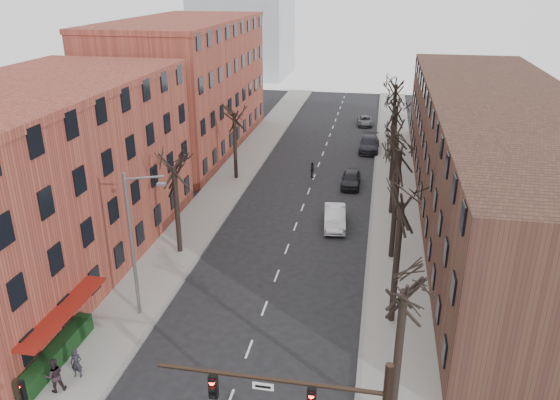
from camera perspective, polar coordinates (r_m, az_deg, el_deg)
The scene contains 23 objects.
sidewalk_left at distance 55.79m, azimuth -4.73°, elevation 2.66°, with size 4.00×90.00×0.15m, color gray.
sidewalk_right at distance 54.00m, azimuth 11.90°, elevation 1.56°, with size 4.00×90.00×0.15m, color gray.
building_left_near at distance 39.88m, azimuth -23.87°, elevation 1.66°, with size 12.00×26.00×12.00m, color brown.
building_left_far at distance 64.68m, azimuth -9.82°, elevation 11.52°, with size 12.00×28.00×14.00m, color brown.
building_right at distance 48.67m, azimuth 21.87°, elevation 4.25°, with size 12.00×50.00×10.00m, color #492F22.
awning_left at distance 32.58m, azimuth -21.00°, elevation -14.60°, with size 1.20×7.00×0.15m, color maroon.
hedge at distance 31.59m, azimuth -22.26°, elevation -14.63°, with size 0.80×6.00×1.00m, color #123414.
tree_right_b at distance 33.43m, azimuth 11.51°, elevation -12.36°, with size 5.20×5.20×10.80m, color black, non-canonical shape.
tree_right_c at distance 40.30m, azimuth 11.49°, elevation -5.94°, with size 5.20×5.20×11.60m, color black, non-canonical shape.
tree_right_d at distance 47.52m, azimuth 11.48°, elevation -1.43°, with size 5.20×5.20×10.00m, color black, non-canonical shape.
tree_right_e at distance 54.95m, azimuth 11.47°, elevation 1.88°, with size 5.20×5.20×10.80m, color black, non-canonical shape.
tree_right_f at distance 62.53m, azimuth 11.46°, elevation 4.40°, with size 5.20×5.20×11.60m, color black, non-canonical shape.
tree_left_a at distance 40.88m, azimuth -10.37°, elevation -5.41°, with size 5.20×5.20×9.50m, color black, non-canonical shape.
tree_left_b at distance 54.80m, azimuth -4.60°, elevation 2.21°, with size 5.20×5.20×9.50m, color black, non-canonical shape.
streetlight at distance 31.92m, azimuth -14.98°, elevation -4.04°, with size 2.45×0.22×9.03m.
silver_sedan at distance 44.19m, azimuth 5.74°, elevation -1.82°, with size 1.67×4.78×1.57m, color silver.
parked_car_near at distance 52.91m, azimuth 7.42°, elevation 2.21°, with size 1.77×4.39×1.50m, color black.
parked_car_mid at distance 64.28m, azimuth 9.31°, elevation 5.78°, with size 2.22×5.47×1.59m, color black.
parked_car_far at distance 75.83m, azimuth 8.86°, elevation 8.18°, with size 1.95×4.22×1.17m, color #53555A.
pedestrian_a at distance 30.08m, azimuth -20.50°, elevation -15.68°, with size 0.59×0.38×1.60m, color black.
pedestrian_b at distance 29.53m, azimuth -22.50°, elevation -16.55°, with size 0.89×0.69×1.82m, color black.
pedestrian_crossing at distance 54.74m, azimuth 3.38°, elevation 3.13°, with size 0.96×0.40×1.64m, color black.
bicycle at distance 30.95m, azimuth -23.50°, elevation -15.93°, with size 0.53×1.53×0.81m, color gray.
Camera 1 is at (6.13, -15.62, 18.78)m, focal length 35.00 mm.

